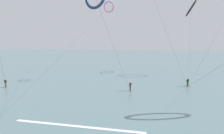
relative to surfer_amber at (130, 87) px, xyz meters
The scene contains 7 objects.
sea_water 78.79m from the surfer_amber, 91.40° to the left, with size 400.00×200.00×0.08m, color slate.
surfer_amber is the anchor object (origin of this frame).
surfer_lime 23.93m from the surfer_amber, behind, with size 1.40×0.63×1.70m.
surfer_coral 12.04m from the surfer_amber, 29.35° to the left, with size 1.40×0.73×1.70m.
kite_charcoal 35.19m from the surfer_amber, 63.45° to the left, with size 4.74×24.14×20.85m.
kite_magenta 37.69m from the surfer_amber, 110.67° to the left, with size 3.57×48.47×21.88m.
wave_crest_far 16.55m from the surfer_amber, 101.90° to the right, with size 14.25×0.50×0.12m, color white.
Camera 1 is at (6.46, -4.92, 8.83)m, focal length 31.85 mm.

